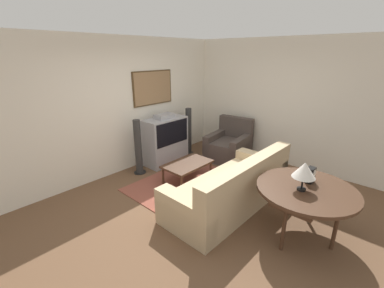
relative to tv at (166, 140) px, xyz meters
name	(u,v)px	position (x,y,z in m)	size (l,w,h in m)	color
ground_plane	(200,205)	(-0.83, -1.73, -0.53)	(12.00, 12.00, 0.00)	brown
wall_back	(120,107)	(-0.82, 0.40, 0.82)	(12.00, 0.10, 2.70)	silver
wall_right	(278,103)	(1.80, -1.73, 0.82)	(0.06, 12.00, 2.70)	silver
area_rug	(184,183)	(-0.47, -1.02, -0.53)	(2.01, 1.45, 0.01)	brown
tv	(166,140)	(0.00, 0.00, 0.00)	(0.98, 0.48, 1.13)	#9E9EA3
couch	(232,189)	(-0.48, -2.11, -0.23)	(2.31, 0.99, 0.88)	#CCB289
armchair	(229,146)	(1.16, -0.92, -0.23)	(1.05, 0.96, 0.94)	#473D38
coffee_table	(187,165)	(-0.35, -1.00, -0.19)	(0.93, 0.58, 0.38)	#472D1E
console_table	(306,192)	(-0.45, -3.23, 0.14)	(1.27, 1.27, 0.73)	#472D1E
table_lamp	(304,170)	(-0.55, -3.19, 0.47)	(0.29, 0.29, 0.38)	black
mantel_clock	(311,175)	(-0.26, -3.19, 0.30)	(0.14, 0.10, 0.21)	black
speaker_tower_left	(138,148)	(-0.75, 0.00, 0.01)	(0.24, 0.24, 1.14)	black
speaker_tower_right	(189,132)	(0.75, 0.00, 0.01)	(0.24, 0.24, 1.14)	black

